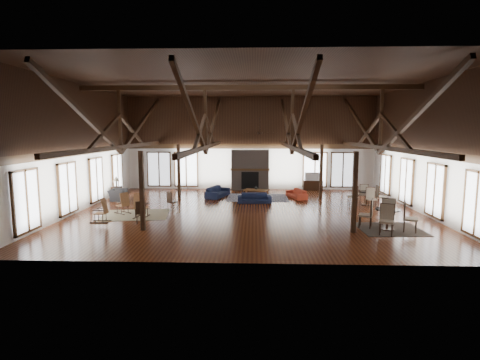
{
  "coord_description": "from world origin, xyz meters",
  "views": [
    {
      "loc": [
        0.26,
        -17.38,
        3.78
      ],
      "look_at": [
        -0.44,
        1.0,
        1.38
      ],
      "focal_mm": 28.0,
      "sensor_mm": 36.0,
      "label": 1
    }
  ],
  "objects_px": {
    "sofa_navy_left": "(218,192)",
    "coffee_table": "(256,191)",
    "cafe_table_near": "(388,215)",
    "sofa_navy_front": "(254,198)",
    "armchair": "(118,195)",
    "tv_console": "(313,185)",
    "sofa_orange": "(296,194)",
    "cafe_table_far": "(367,196)"
  },
  "relations": [
    {
      "from": "cafe_table_near",
      "to": "sofa_navy_front",
      "type": "bearing_deg",
      "value": 134.3
    },
    {
      "from": "sofa_navy_left",
      "to": "armchair",
      "type": "xyz_separation_m",
      "value": [
        -5.35,
        -1.41,
        0.02
      ]
    },
    {
      "from": "sofa_navy_left",
      "to": "coffee_table",
      "type": "relative_size",
      "value": 1.38
    },
    {
      "from": "sofa_navy_front",
      "to": "armchair",
      "type": "bearing_deg",
      "value": 174.23
    },
    {
      "from": "cafe_table_near",
      "to": "tv_console",
      "type": "bearing_deg",
      "value": 97.84
    },
    {
      "from": "cafe_table_far",
      "to": "tv_console",
      "type": "bearing_deg",
      "value": 111.96
    },
    {
      "from": "coffee_table",
      "to": "cafe_table_far",
      "type": "distance_m",
      "value": 5.95
    },
    {
      "from": "sofa_navy_front",
      "to": "tv_console",
      "type": "xyz_separation_m",
      "value": [
        3.78,
        4.56,
        0.05
      ]
    },
    {
      "from": "armchair",
      "to": "cafe_table_far",
      "type": "bearing_deg",
      "value": -94.79
    },
    {
      "from": "sofa_navy_left",
      "to": "coffee_table",
      "type": "xyz_separation_m",
      "value": [
        2.23,
        -0.42,
        0.15
      ]
    },
    {
      "from": "sofa_orange",
      "to": "cafe_table_near",
      "type": "bearing_deg",
      "value": 4.14
    },
    {
      "from": "coffee_table",
      "to": "cafe_table_near",
      "type": "bearing_deg",
      "value": -33.51
    },
    {
      "from": "sofa_orange",
      "to": "armchair",
      "type": "xyz_separation_m",
      "value": [
        -9.88,
        -1.2,
        0.07
      ]
    },
    {
      "from": "armchair",
      "to": "sofa_navy_front",
      "type": "bearing_deg",
      "value": -94.31
    },
    {
      "from": "sofa_orange",
      "to": "cafe_table_near",
      "type": "height_order",
      "value": "cafe_table_near"
    },
    {
      "from": "coffee_table",
      "to": "cafe_table_far",
      "type": "relative_size",
      "value": 0.77
    },
    {
      "from": "cafe_table_far",
      "to": "sofa_orange",
      "type": "bearing_deg",
      "value": 149.56
    },
    {
      "from": "armchair",
      "to": "cafe_table_far",
      "type": "distance_m",
      "value": 13.29
    },
    {
      "from": "sofa_navy_front",
      "to": "sofa_orange",
      "type": "distance_m",
      "value": 2.87
    },
    {
      "from": "sofa_orange",
      "to": "tv_console",
      "type": "relative_size",
      "value": 1.36
    },
    {
      "from": "cafe_table_far",
      "to": "sofa_navy_left",
      "type": "bearing_deg",
      "value": 164.54
    },
    {
      "from": "sofa_navy_left",
      "to": "cafe_table_near",
      "type": "bearing_deg",
      "value": -116.55
    },
    {
      "from": "coffee_table",
      "to": "armchair",
      "type": "bearing_deg",
      "value": -153.37
    },
    {
      "from": "sofa_orange",
      "to": "cafe_table_far",
      "type": "relative_size",
      "value": 0.88
    },
    {
      "from": "sofa_navy_left",
      "to": "cafe_table_near",
      "type": "xyz_separation_m",
      "value": [
        7.26,
        -7.04,
        0.27
      ]
    },
    {
      "from": "sofa_navy_left",
      "to": "coffee_table",
      "type": "distance_m",
      "value": 2.27
    },
    {
      "from": "sofa_navy_front",
      "to": "coffee_table",
      "type": "relative_size",
      "value": 1.22
    },
    {
      "from": "armchair",
      "to": "cafe_table_far",
      "type": "xyz_separation_m",
      "value": [
        13.26,
        -0.78,
        0.18
      ]
    },
    {
      "from": "sofa_orange",
      "to": "tv_console",
      "type": "height_order",
      "value": "tv_console"
    },
    {
      "from": "sofa_navy_left",
      "to": "tv_console",
      "type": "xyz_separation_m",
      "value": [
        5.91,
        2.77,
        0.02
      ]
    },
    {
      "from": "sofa_navy_left",
      "to": "cafe_table_near",
      "type": "distance_m",
      "value": 10.12
    },
    {
      "from": "sofa_navy_front",
      "to": "sofa_orange",
      "type": "height_order",
      "value": "sofa_navy_front"
    },
    {
      "from": "tv_console",
      "to": "sofa_navy_front",
      "type": "bearing_deg",
      "value": -129.65
    },
    {
      "from": "tv_console",
      "to": "cafe_table_far",
      "type": "bearing_deg",
      "value": -68.04
    },
    {
      "from": "sofa_orange",
      "to": "cafe_table_far",
      "type": "bearing_deg",
      "value": 41.95
    },
    {
      "from": "armchair",
      "to": "coffee_table",
      "type": "bearing_deg",
      "value": -84.01
    },
    {
      "from": "sofa_navy_front",
      "to": "sofa_navy_left",
      "type": "bearing_deg",
      "value": 137.24
    },
    {
      "from": "sofa_navy_front",
      "to": "sofa_navy_left",
      "type": "height_order",
      "value": "sofa_navy_left"
    },
    {
      "from": "cafe_table_far",
      "to": "tv_console",
      "type": "distance_m",
      "value": 5.35
    },
    {
      "from": "sofa_navy_left",
      "to": "armchair",
      "type": "height_order",
      "value": "armchair"
    },
    {
      "from": "sofa_navy_left",
      "to": "sofa_orange",
      "type": "bearing_deg",
      "value": -75.02
    },
    {
      "from": "coffee_table",
      "to": "cafe_table_near",
      "type": "distance_m",
      "value": 8.32
    }
  ]
}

